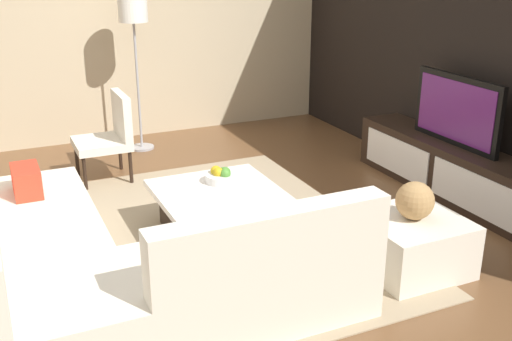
{
  "coord_description": "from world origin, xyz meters",
  "views": [
    {
      "loc": [
        4.14,
        -1.52,
        2.22
      ],
      "look_at": [
        -0.06,
        0.41,
        0.52
      ],
      "focal_mm": 42.79,
      "sensor_mm": 36.0,
      "label": 1
    }
  ],
  "objects_px": {
    "coffee_table": "(219,211)",
    "fruit_bowl": "(222,176)",
    "accent_chair_near": "(110,132)",
    "media_console": "(450,169)",
    "ottoman": "(411,244)",
    "decorative_ball": "(415,201)",
    "television": "(457,110)",
    "sectional_couch": "(111,260)",
    "floor_lamp": "(133,18)"
  },
  "relations": [
    {
      "from": "coffee_table",
      "to": "fruit_bowl",
      "type": "relative_size",
      "value": 3.58
    },
    {
      "from": "accent_chair_near",
      "to": "coffee_table",
      "type": "bearing_deg",
      "value": 24.28
    },
    {
      "from": "media_console",
      "to": "coffee_table",
      "type": "relative_size",
      "value": 2.28
    },
    {
      "from": "ottoman",
      "to": "decorative_ball",
      "type": "distance_m",
      "value": 0.34
    },
    {
      "from": "decorative_ball",
      "to": "coffee_table",
      "type": "bearing_deg",
      "value": -136.37
    },
    {
      "from": "coffee_table",
      "to": "ottoman",
      "type": "bearing_deg",
      "value": 43.63
    },
    {
      "from": "television",
      "to": "fruit_bowl",
      "type": "xyz_separation_m",
      "value": [
        -0.28,
        -2.2,
        -0.39
      ]
    },
    {
      "from": "sectional_couch",
      "to": "decorative_ball",
      "type": "distance_m",
      "value": 2.13
    },
    {
      "from": "television",
      "to": "accent_chair_near",
      "type": "bearing_deg",
      "value": -122.1
    },
    {
      "from": "decorative_ball",
      "to": "floor_lamp",
      "type": "bearing_deg",
      "value": -163.69
    },
    {
      "from": "decorative_ball",
      "to": "media_console",
      "type": "bearing_deg",
      "value": 129.08
    },
    {
      "from": "accent_chair_near",
      "to": "fruit_bowl",
      "type": "relative_size",
      "value": 3.11
    },
    {
      "from": "media_console",
      "to": "accent_chair_near",
      "type": "height_order",
      "value": "accent_chair_near"
    },
    {
      "from": "media_console",
      "to": "ottoman",
      "type": "height_order",
      "value": "media_console"
    },
    {
      "from": "media_console",
      "to": "ottoman",
      "type": "xyz_separation_m",
      "value": [
        1.01,
        -1.24,
        -0.05
      ]
    },
    {
      "from": "television",
      "to": "accent_chair_near",
      "type": "xyz_separation_m",
      "value": [
        -1.76,
        -2.8,
        -0.33
      ]
    },
    {
      "from": "television",
      "to": "ottoman",
      "type": "xyz_separation_m",
      "value": [
        1.01,
        -1.24,
        -0.62
      ]
    },
    {
      "from": "television",
      "to": "sectional_couch",
      "type": "distance_m",
      "value": 3.38
    },
    {
      "from": "fruit_bowl",
      "to": "decorative_ball",
      "type": "height_order",
      "value": "decorative_ball"
    },
    {
      "from": "media_console",
      "to": "floor_lamp",
      "type": "xyz_separation_m",
      "value": [
        -2.59,
        -2.29,
        1.25
      ]
    },
    {
      "from": "media_console",
      "to": "decorative_ball",
      "type": "xyz_separation_m",
      "value": [
        1.01,
        -1.24,
        0.29
      ]
    },
    {
      "from": "sectional_couch",
      "to": "fruit_bowl",
      "type": "distance_m",
      "value": 1.37
    },
    {
      "from": "media_console",
      "to": "ottoman",
      "type": "relative_size",
      "value": 3.26
    },
    {
      "from": "coffee_table",
      "to": "accent_chair_near",
      "type": "height_order",
      "value": "accent_chair_near"
    },
    {
      "from": "television",
      "to": "sectional_couch",
      "type": "bearing_deg",
      "value": -81.0
    },
    {
      "from": "media_console",
      "to": "television",
      "type": "relative_size",
      "value": 2.16
    },
    {
      "from": "coffee_table",
      "to": "television",
      "type": "bearing_deg",
      "value": 87.51
    },
    {
      "from": "media_console",
      "to": "sectional_couch",
      "type": "bearing_deg",
      "value": -81.0
    },
    {
      "from": "coffee_table",
      "to": "ottoman",
      "type": "distance_m",
      "value": 1.53
    },
    {
      "from": "coffee_table",
      "to": "decorative_ball",
      "type": "distance_m",
      "value": 1.57
    },
    {
      "from": "sectional_couch",
      "to": "floor_lamp",
      "type": "distance_m",
      "value": 3.49
    },
    {
      "from": "media_console",
      "to": "floor_lamp",
      "type": "height_order",
      "value": "floor_lamp"
    },
    {
      "from": "sectional_couch",
      "to": "ottoman",
      "type": "relative_size",
      "value": 3.58
    },
    {
      "from": "accent_chair_near",
      "to": "decorative_ball",
      "type": "distance_m",
      "value": 3.18
    },
    {
      "from": "ottoman",
      "to": "floor_lamp",
      "type": "bearing_deg",
      "value": -163.69
    },
    {
      "from": "television",
      "to": "ottoman",
      "type": "relative_size",
      "value": 1.51
    },
    {
      "from": "accent_chair_near",
      "to": "floor_lamp",
      "type": "xyz_separation_m",
      "value": [
        -0.84,
        0.51,
        1.01
      ]
    },
    {
      "from": "floor_lamp",
      "to": "decorative_ball",
      "type": "xyz_separation_m",
      "value": [
        3.6,
        1.05,
        -0.96
      ]
    },
    {
      "from": "accent_chair_near",
      "to": "ottoman",
      "type": "bearing_deg",
      "value": 36.77
    },
    {
      "from": "coffee_table",
      "to": "media_console",
      "type": "bearing_deg",
      "value": 87.51
    },
    {
      "from": "television",
      "to": "decorative_ball",
      "type": "xyz_separation_m",
      "value": [
        1.01,
        -1.24,
        -0.28
      ]
    },
    {
      "from": "media_console",
      "to": "fruit_bowl",
      "type": "bearing_deg",
      "value": -97.23
    },
    {
      "from": "floor_lamp",
      "to": "ottoman",
      "type": "distance_m",
      "value": 3.97
    },
    {
      "from": "floor_lamp",
      "to": "fruit_bowl",
      "type": "height_order",
      "value": "floor_lamp"
    },
    {
      "from": "accent_chair_near",
      "to": "ottoman",
      "type": "height_order",
      "value": "accent_chair_near"
    },
    {
      "from": "sectional_couch",
      "to": "accent_chair_near",
      "type": "height_order",
      "value": "accent_chair_near"
    },
    {
      "from": "media_console",
      "to": "sectional_couch",
      "type": "xyz_separation_m",
      "value": [
        0.52,
        -3.3,
        0.04
      ]
    },
    {
      "from": "television",
      "to": "floor_lamp",
      "type": "xyz_separation_m",
      "value": [
        -2.59,
        -2.29,
        0.68
      ]
    },
    {
      "from": "accent_chair_near",
      "to": "media_console",
      "type": "bearing_deg",
      "value": 65.22
    },
    {
      "from": "television",
      "to": "decorative_ball",
      "type": "distance_m",
      "value": 1.62
    }
  ]
}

